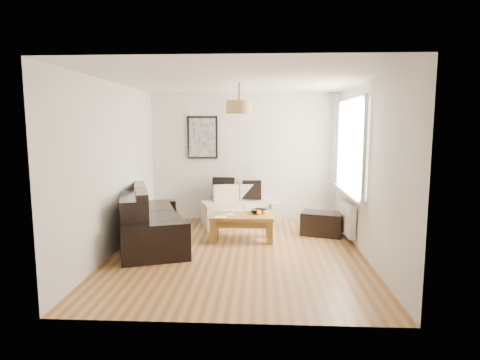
{
  "coord_description": "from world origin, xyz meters",
  "views": [
    {
      "loc": [
        0.34,
        -6.03,
        1.96
      ],
      "look_at": [
        0.0,
        0.6,
        1.05
      ],
      "focal_mm": 30.25,
      "sensor_mm": 36.0,
      "label": 1
    }
  ],
  "objects_px": {
    "sofa_leather": "(152,219)",
    "ottoman": "(322,224)",
    "loveseat_cream": "(240,206)",
    "coffee_table": "(242,227)"
  },
  "relations": [
    {
      "from": "coffee_table",
      "to": "ottoman",
      "type": "distance_m",
      "value": 1.48
    },
    {
      "from": "sofa_leather",
      "to": "ottoman",
      "type": "distance_m",
      "value": 2.99
    },
    {
      "from": "sofa_leather",
      "to": "ottoman",
      "type": "height_order",
      "value": "sofa_leather"
    },
    {
      "from": "coffee_table",
      "to": "ottoman",
      "type": "height_order",
      "value": "coffee_table"
    },
    {
      "from": "loveseat_cream",
      "to": "coffee_table",
      "type": "bearing_deg",
      "value": -102.91
    },
    {
      "from": "loveseat_cream",
      "to": "coffee_table",
      "type": "xyz_separation_m",
      "value": [
        0.08,
        -1.08,
        -0.14
      ]
    },
    {
      "from": "sofa_leather",
      "to": "loveseat_cream",
      "type": "bearing_deg",
      "value": -62.35
    },
    {
      "from": "ottoman",
      "to": "sofa_leather",
      "type": "bearing_deg",
      "value": -165.27
    },
    {
      "from": "sofa_leather",
      "to": "coffee_table",
      "type": "bearing_deg",
      "value": -94.74
    },
    {
      "from": "sofa_leather",
      "to": "coffee_table",
      "type": "xyz_separation_m",
      "value": [
        1.45,
        0.36,
        -0.21
      ]
    }
  ]
}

